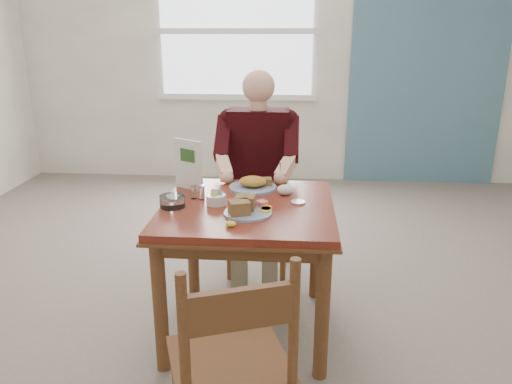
# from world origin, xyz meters

# --- Properties ---
(floor) EXTENTS (6.00, 6.00, 0.00)m
(floor) POSITION_xyz_m (0.00, 0.00, 0.00)
(floor) COLOR #685F54
(floor) RESTS_ON ground
(wall_back) EXTENTS (5.50, 0.00, 5.50)m
(wall_back) POSITION_xyz_m (0.00, 3.00, 1.40)
(wall_back) COLOR white
(wall_back) RESTS_ON ground
(accent_panel) EXTENTS (1.60, 0.02, 2.80)m
(accent_panel) POSITION_xyz_m (1.60, 2.98, 1.40)
(accent_panel) COLOR slate
(accent_panel) RESTS_ON ground
(lemon_wedge) EXTENTS (0.06, 0.04, 0.03)m
(lemon_wedge) POSITION_xyz_m (-0.05, -0.31, 0.76)
(lemon_wedge) COLOR #F9FF35
(lemon_wedge) RESTS_ON table
(napkin) EXTENTS (0.10, 0.09, 0.06)m
(napkin) POSITION_xyz_m (0.19, 0.18, 0.78)
(napkin) COLOR white
(napkin) RESTS_ON table
(metal_dish) EXTENTS (0.10, 0.10, 0.01)m
(metal_dish) POSITION_xyz_m (0.26, 0.04, 0.75)
(metal_dish) COLOR silver
(metal_dish) RESTS_ON table
(window) EXTENTS (1.72, 0.04, 1.42)m
(window) POSITION_xyz_m (-0.40, 2.97, 1.60)
(window) COLOR white
(window) RESTS_ON wall_back
(table) EXTENTS (0.92, 0.92, 0.75)m
(table) POSITION_xyz_m (0.00, 0.00, 0.64)
(table) COLOR maroon
(table) RESTS_ON ground
(chair_far) EXTENTS (0.42, 0.42, 0.95)m
(chair_far) POSITION_xyz_m (0.00, 0.80, 0.48)
(chair_far) COLOR brown
(chair_far) RESTS_ON ground
(chair_near) EXTENTS (0.54, 0.54, 0.95)m
(chair_near) POSITION_xyz_m (0.04, -0.98, 0.48)
(chair_near) COLOR brown
(chair_near) RESTS_ON ground
(diner) EXTENTS (0.53, 0.56, 1.39)m
(diner) POSITION_xyz_m (0.00, 0.71, 0.81)
(diner) COLOR gray
(diner) RESTS_ON chair_far
(near_plate) EXTENTS (0.28, 0.28, 0.08)m
(near_plate) POSITION_xyz_m (0.00, -0.13, 0.78)
(near_plate) COLOR white
(near_plate) RESTS_ON table
(far_plate) EXTENTS (0.31, 0.31, 0.07)m
(far_plate) POSITION_xyz_m (0.01, 0.27, 0.78)
(far_plate) COLOR white
(far_plate) RESTS_ON table
(caddy) EXTENTS (0.13, 0.13, 0.08)m
(caddy) POSITION_xyz_m (-0.17, -0.01, 0.78)
(caddy) COLOR white
(caddy) RESTS_ON table
(shakers) EXTENTS (0.09, 0.06, 0.08)m
(shakers) POSITION_xyz_m (-0.28, 0.07, 0.79)
(shakers) COLOR white
(shakers) RESTS_ON table
(creamer) EXTENTS (0.17, 0.17, 0.06)m
(creamer) POSITION_xyz_m (-0.39, -0.06, 0.78)
(creamer) COLOR white
(creamer) RESTS_ON table
(menu) EXTENTS (0.18, 0.11, 0.29)m
(menu) POSITION_xyz_m (-0.36, 0.24, 0.90)
(menu) COLOR white
(menu) RESTS_ON table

